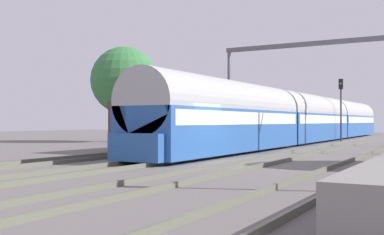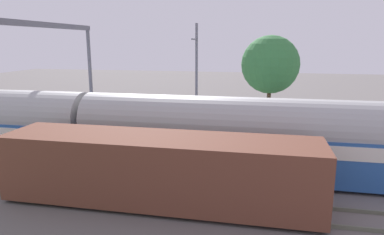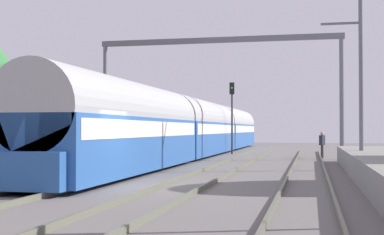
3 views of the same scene
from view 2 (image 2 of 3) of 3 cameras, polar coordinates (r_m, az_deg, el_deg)
name	(u,v)px [view 2 (image 2 of 3)]	position (r m, az deg, el deg)	size (l,w,h in m)	color
ground	(332,168)	(20.29, 21.90, -7.70)	(120.00, 120.00, 0.00)	#655F5D
track_far_west	(361,220)	(15.07, 25.78, -14.73)	(1.52, 60.00, 0.16)	#5D5F4F
track_west	(340,181)	(18.50, 22.95, -9.45)	(1.51, 60.00, 0.16)	#5D5F4F
track_east	(327,156)	(22.06, 21.07, -5.83)	(1.51, 60.00, 0.16)	#5D5F4F
track_far_east	(317,138)	(25.70, 19.73, -3.22)	(1.52, 60.00, 0.16)	#5D5F4F
platform	(285,120)	(29.10, 14.88, -0.41)	(4.40, 28.00, 0.90)	gray
freight_car	(160,170)	(14.59, -5.27, -8.44)	(2.80, 13.00, 2.70)	brown
person_crossing	(68,112)	(30.32, -19.56, 0.91)	(0.40, 0.47, 1.73)	#2E2E2E
catenary_gantry	(26,54)	(23.47, -25.40, 9.26)	(15.92, 0.28, 7.86)	slate
catenary_pole_east_mid	(196,74)	(27.53, 0.72, 7.10)	(1.90, 0.20, 8.00)	slate
tree_east_background	(270,65)	(31.67, 12.63, 8.40)	(5.06, 5.06, 7.20)	#4C3826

